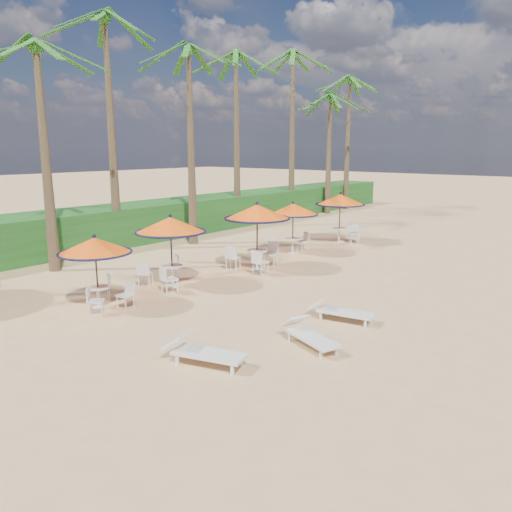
{
  "coord_description": "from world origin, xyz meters",
  "views": [
    {
      "loc": [
        7.06,
        -7.74,
        4.61
      ],
      "look_at": [
        -2.85,
        4.32,
        1.2
      ],
      "focal_mm": 35.0,
      "sensor_mm": 36.0,
      "label": 1
    }
  ],
  "objects_px": {
    "station_2": "(257,220)",
    "station_4": "(342,204)",
    "station_1": "(169,234)",
    "lounger_far": "(339,310)",
    "lounger_near": "(201,351)",
    "lounger_mid": "(308,334)",
    "station_0": "(97,255)",
    "station_3": "(293,214)"
  },
  "relations": [
    {
      "from": "lounger_mid",
      "to": "lounger_near",
      "type": "bearing_deg",
      "value": -96.59
    },
    {
      "from": "station_2",
      "to": "lounger_mid",
      "type": "bearing_deg",
      "value": -41.55
    },
    {
      "from": "station_0",
      "to": "lounger_mid",
      "type": "xyz_separation_m",
      "value": [
        6.27,
        1.49,
        -1.31
      ]
    },
    {
      "from": "station_1",
      "to": "station_3",
      "type": "bearing_deg",
      "value": 89.79
    },
    {
      "from": "lounger_near",
      "to": "station_1",
      "type": "bearing_deg",
      "value": 127.58
    },
    {
      "from": "station_3",
      "to": "lounger_near",
      "type": "xyz_separation_m",
      "value": [
        5.23,
        -10.77,
        -1.45
      ]
    },
    {
      "from": "station_2",
      "to": "station_4",
      "type": "bearing_deg",
      "value": 92.7
    },
    {
      "from": "station_2",
      "to": "lounger_far",
      "type": "distance_m",
      "value": 6.38
    },
    {
      "from": "lounger_near",
      "to": "station_0",
      "type": "bearing_deg",
      "value": 153.36
    },
    {
      "from": "station_1",
      "to": "lounger_near",
      "type": "bearing_deg",
      "value": -35.37
    },
    {
      "from": "lounger_mid",
      "to": "lounger_far",
      "type": "relative_size",
      "value": 1.0
    },
    {
      "from": "station_4",
      "to": "station_1",
      "type": "bearing_deg",
      "value": -92.32
    },
    {
      "from": "station_1",
      "to": "station_2",
      "type": "relative_size",
      "value": 0.94
    },
    {
      "from": "station_4",
      "to": "station_3",
      "type": "bearing_deg",
      "value": -96.45
    },
    {
      "from": "lounger_far",
      "to": "station_2",
      "type": "bearing_deg",
      "value": 140.13
    },
    {
      "from": "station_0",
      "to": "lounger_mid",
      "type": "relative_size",
      "value": 1.19
    },
    {
      "from": "station_4",
      "to": "lounger_mid",
      "type": "relative_size",
      "value": 1.36
    },
    {
      "from": "station_1",
      "to": "lounger_far",
      "type": "distance_m",
      "value": 6.35
    },
    {
      "from": "lounger_near",
      "to": "lounger_far",
      "type": "distance_m",
      "value": 4.45
    },
    {
      "from": "station_0",
      "to": "lounger_mid",
      "type": "height_order",
      "value": "station_0"
    },
    {
      "from": "lounger_far",
      "to": "lounger_mid",
      "type": "bearing_deg",
      "value": -91.07
    },
    {
      "from": "station_3",
      "to": "lounger_near",
      "type": "bearing_deg",
      "value": -64.09
    },
    {
      "from": "station_0",
      "to": "lounger_near",
      "type": "height_order",
      "value": "station_0"
    },
    {
      "from": "station_4",
      "to": "lounger_far",
      "type": "bearing_deg",
      "value": -60.27
    },
    {
      "from": "station_4",
      "to": "lounger_far",
      "type": "height_order",
      "value": "station_4"
    },
    {
      "from": "lounger_near",
      "to": "lounger_mid",
      "type": "distance_m",
      "value": 2.63
    },
    {
      "from": "station_0",
      "to": "station_1",
      "type": "distance_m",
      "value": 2.89
    },
    {
      "from": "station_2",
      "to": "station_4",
      "type": "relative_size",
      "value": 1.05
    },
    {
      "from": "station_3",
      "to": "station_4",
      "type": "xyz_separation_m",
      "value": [
        0.4,
        3.57,
        0.14
      ]
    },
    {
      "from": "station_0",
      "to": "lounger_far",
      "type": "bearing_deg",
      "value": 30.58
    },
    {
      "from": "station_0",
      "to": "lounger_far",
      "type": "distance_m",
      "value": 7.02
    },
    {
      "from": "station_1",
      "to": "lounger_far",
      "type": "height_order",
      "value": "station_1"
    },
    {
      "from": "lounger_mid",
      "to": "lounger_far",
      "type": "xyz_separation_m",
      "value": [
        -0.33,
        2.02,
        0.0
      ]
    },
    {
      "from": "lounger_mid",
      "to": "station_3",
      "type": "bearing_deg",
      "value": 148.03
    },
    {
      "from": "lounger_mid",
      "to": "station_0",
      "type": "bearing_deg",
      "value": -145.99
    },
    {
      "from": "station_0",
      "to": "station_4",
      "type": "relative_size",
      "value": 0.88
    },
    {
      "from": "station_0",
      "to": "lounger_near",
      "type": "bearing_deg",
      "value": -9.59
    },
    {
      "from": "station_3",
      "to": "lounger_mid",
      "type": "distance_m",
      "value": 10.7
    },
    {
      "from": "station_0",
      "to": "station_3",
      "type": "distance_m",
      "value": 9.92
    },
    {
      "from": "station_2",
      "to": "station_3",
      "type": "xyz_separation_m",
      "value": [
        -0.73,
        3.37,
        -0.15
      ]
    },
    {
      "from": "lounger_near",
      "to": "station_4",
      "type": "bearing_deg",
      "value": 91.55
    },
    {
      "from": "lounger_near",
      "to": "lounger_far",
      "type": "xyz_separation_m",
      "value": [
        0.87,
        4.36,
        -0.02
      ]
    }
  ]
}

